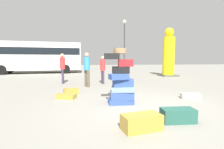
{
  "coord_description": "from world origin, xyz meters",
  "views": [
    {
      "loc": [
        -1.42,
        -4.92,
        1.41
      ],
      "look_at": [
        -0.38,
        2.16,
        0.77
      ],
      "focal_mm": 26.91,
      "sensor_mm": 36.0,
      "label": 1
    }
  ],
  "objects_px": {
    "suitcase_tan_white_trunk": "(71,91)",
    "suitcase_tan_foreground_far": "(142,122)",
    "parked_bus": "(36,56)",
    "person_tourist_with_camera": "(62,66)",
    "person_bearded_onlooker": "(103,67)",
    "yellow_dummy_statue": "(169,55)",
    "person_passerby_in_red": "(87,67)",
    "lamp_post": "(124,38)",
    "suitcase_cream_behind_tower": "(190,96)",
    "suitcase_tower": "(121,82)",
    "suitcase_tan_foreground_near": "(66,96)",
    "suitcase_teal_upright_blue": "(178,115)"
  },
  "relations": [
    {
      "from": "suitcase_tan_foreground_far",
      "to": "suitcase_cream_behind_tower",
      "type": "relative_size",
      "value": 1.22
    },
    {
      "from": "suitcase_tower",
      "to": "parked_bus",
      "type": "relative_size",
      "value": 0.19
    },
    {
      "from": "suitcase_tower",
      "to": "person_tourist_with_camera",
      "type": "bearing_deg",
      "value": 116.97
    },
    {
      "from": "suitcase_cream_behind_tower",
      "to": "parked_bus",
      "type": "relative_size",
      "value": 0.07
    },
    {
      "from": "person_tourist_with_camera",
      "to": "lamp_post",
      "type": "height_order",
      "value": "lamp_post"
    },
    {
      "from": "suitcase_tower",
      "to": "person_bearded_onlooker",
      "type": "distance_m",
      "value": 4.55
    },
    {
      "from": "suitcase_tan_foreground_near",
      "to": "person_tourist_with_camera",
      "type": "relative_size",
      "value": 0.39
    },
    {
      "from": "person_bearded_onlooker",
      "to": "lamp_post",
      "type": "distance_m",
      "value": 8.53
    },
    {
      "from": "suitcase_tan_foreground_far",
      "to": "lamp_post",
      "type": "bearing_deg",
      "value": 67.75
    },
    {
      "from": "suitcase_tan_foreground_near",
      "to": "person_passerby_in_red",
      "type": "height_order",
      "value": "person_passerby_in_red"
    },
    {
      "from": "suitcase_tan_foreground_near",
      "to": "person_bearded_onlooker",
      "type": "height_order",
      "value": "person_bearded_onlooker"
    },
    {
      "from": "person_tourist_with_camera",
      "to": "yellow_dummy_statue",
      "type": "xyz_separation_m",
      "value": [
        8.35,
        3.5,
        0.77
      ]
    },
    {
      "from": "person_bearded_onlooker",
      "to": "parked_bus",
      "type": "distance_m",
      "value": 10.68
    },
    {
      "from": "suitcase_tan_white_trunk",
      "to": "yellow_dummy_statue",
      "type": "relative_size",
      "value": 0.14
    },
    {
      "from": "lamp_post",
      "to": "yellow_dummy_statue",
      "type": "bearing_deg",
      "value": -50.07
    },
    {
      "from": "suitcase_teal_upright_blue",
      "to": "suitcase_tan_foreground_far",
      "type": "distance_m",
      "value": 0.99
    },
    {
      "from": "suitcase_tan_white_trunk",
      "to": "suitcase_tan_foreground_far",
      "type": "height_order",
      "value": "suitcase_tan_foreground_far"
    },
    {
      "from": "person_tourist_with_camera",
      "to": "suitcase_teal_upright_blue",
      "type": "bearing_deg",
      "value": 22.49
    },
    {
      "from": "suitcase_tower",
      "to": "suitcase_tan_foreground_near",
      "type": "height_order",
      "value": "suitcase_tower"
    },
    {
      "from": "suitcase_tower",
      "to": "suitcase_cream_behind_tower",
      "type": "distance_m",
      "value": 2.71
    },
    {
      "from": "person_bearded_onlooker",
      "to": "parked_bus",
      "type": "height_order",
      "value": "parked_bus"
    },
    {
      "from": "suitcase_tower",
      "to": "parked_bus",
      "type": "height_order",
      "value": "parked_bus"
    },
    {
      "from": "suitcase_tower",
      "to": "person_passerby_in_red",
      "type": "relative_size",
      "value": 1.0
    },
    {
      "from": "suitcase_cream_behind_tower",
      "to": "person_passerby_in_red",
      "type": "xyz_separation_m",
      "value": [
        -3.71,
        3.16,
        0.96
      ]
    },
    {
      "from": "parked_bus",
      "to": "person_tourist_with_camera",
      "type": "bearing_deg",
      "value": -72.58
    },
    {
      "from": "suitcase_teal_upright_blue",
      "to": "suitcase_tan_foreground_near",
      "type": "relative_size",
      "value": 1.08
    },
    {
      "from": "person_passerby_in_red",
      "to": "parked_bus",
      "type": "distance_m",
      "value": 11.11
    },
    {
      "from": "yellow_dummy_statue",
      "to": "person_bearded_onlooker",
      "type": "bearing_deg",
      "value": -147.27
    },
    {
      "from": "suitcase_tan_foreground_near",
      "to": "suitcase_cream_behind_tower",
      "type": "distance_m",
      "value": 4.51
    },
    {
      "from": "suitcase_tan_white_trunk",
      "to": "suitcase_tan_foreground_far",
      "type": "bearing_deg",
      "value": -80.57
    },
    {
      "from": "suitcase_cream_behind_tower",
      "to": "suitcase_teal_upright_blue",
      "type": "bearing_deg",
      "value": -113.73
    },
    {
      "from": "suitcase_tan_foreground_near",
      "to": "yellow_dummy_statue",
      "type": "distance_m",
      "value": 10.84
    },
    {
      "from": "person_bearded_onlooker",
      "to": "yellow_dummy_statue",
      "type": "bearing_deg",
      "value": 111.58
    },
    {
      "from": "person_tourist_with_camera",
      "to": "suitcase_tan_foreground_far",
      "type": "bearing_deg",
      "value": 14.92
    },
    {
      "from": "suitcase_tan_foreground_far",
      "to": "suitcase_tan_white_trunk",
      "type": "bearing_deg",
      "value": 103.22
    },
    {
      "from": "person_tourist_with_camera",
      "to": "lamp_post",
      "type": "xyz_separation_m",
      "value": [
        5.28,
        7.17,
        2.58
      ]
    },
    {
      "from": "suitcase_tan_foreground_far",
      "to": "lamp_post",
      "type": "height_order",
      "value": "lamp_post"
    },
    {
      "from": "suitcase_cream_behind_tower",
      "to": "person_tourist_with_camera",
      "type": "distance_m",
      "value": 6.95
    },
    {
      "from": "suitcase_tan_foreground_near",
      "to": "yellow_dummy_statue",
      "type": "xyz_separation_m",
      "value": [
        7.68,
        7.45,
        1.74
      ]
    },
    {
      "from": "person_passerby_in_red",
      "to": "parked_bus",
      "type": "bearing_deg",
      "value": 168.94
    },
    {
      "from": "parked_bus",
      "to": "suitcase_cream_behind_tower",
      "type": "bearing_deg",
      "value": -62.48
    },
    {
      "from": "yellow_dummy_statue",
      "to": "parked_bus",
      "type": "relative_size",
      "value": 0.45
    },
    {
      "from": "suitcase_tan_foreground_near",
      "to": "parked_bus",
      "type": "bearing_deg",
      "value": 129.25
    },
    {
      "from": "suitcase_tan_foreground_far",
      "to": "person_passerby_in_red",
      "type": "bearing_deg",
      "value": 89.97
    },
    {
      "from": "suitcase_tan_foreground_far",
      "to": "parked_bus",
      "type": "height_order",
      "value": "parked_bus"
    },
    {
      "from": "person_passerby_in_red",
      "to": "lamp_post",
      "type": "xyz_separation_m",
      "value": [
        3.86,
        8.61,
        2.58
      ]
    },
    {
      "from": "person_bearded_onlooker",
      "to": "parked_bus",
      "type": "relative_size",
      "value": 0.18
    },
    {
      "from": "suitcase_teal_upright_blue",
      "to": "yellow_dummy_statue",
      "type": "height_order",
      "value": "yellow_dummy_statue"
    },
    {
      "from": "parked_bus",
      "to": "lamp_post",
      "type": "xyz_separation_m",
      "value": [
        9.07,
        -1.17,
        1.8
      ]
    },
    {
      "from": "suitcase_tan_foreground_far",
      "to": "suitcase_cream_behind_tower",
      "type": "height_order",
      "value": "suitcase_tan_foreground_far"
    }
  ]
}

